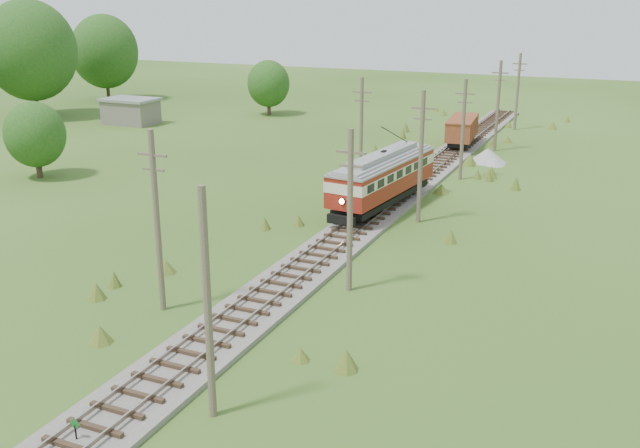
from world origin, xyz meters
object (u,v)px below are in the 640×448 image
at_px(streetcar, 383,175).
at_px(gondola, 462,129).
at_px(switch_marker, 75,429).
at_px(gravel_pile, 489,156).

bearing_deg(streetcar, gondola, 96.36).
xyz_separation_m(switch_marker, gravel_pile, (4.10, 49.94, -0.02)).
relative_size(streetcar, gravel_pile, 3.29).
bearing_deg(streetcar, gravel_pile, 84.61).
height_order(switch_marker, streetcar, streetcar).
relative_size(switch_marker, streetcar, 0.09).
bearing_deg(switch_marker, gravel_pile, 85.31).
xyz_separation_m(switch_marker, streetcar, (0.20, 31.20, 1.99)).
bearing_deg(gondola, switch_marker, -96.25).
distance_m(switch_marker, streetcar, 31.26).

